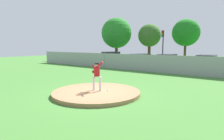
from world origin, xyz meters
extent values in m
plane|color=#427A33|center=(0.00, 6.00, 0.00)|extent=(80.00, 80.00, 0.00)
cube|color=#2B2B2D|center=(0.00, 14.50, 0.00)|extent=(44.00, 7.00, 0.01)
cylinder|color=#99704C|center=(0.00, 0.00, 0.09)|extent=(4.71, 4.71, 0.18)
cylinder|color=silver|center=(-0.25, 0.07, 0.58)|extent=(0.13, 0.13, 0.79)
cylinder|color=silver|center=(0.14, 0.15, 0.58)|extent=(0.13, 0.13, 0.79)
cylinder|color=maroon|center=(-0.05, 0.11, 1.23)|extent=(0.32, 0.32, 0.52)
cylinder|color=maroon|center=(0.13, 0.11, 1.59)|extent=(0.46, 0.18, 0.41)
cylinder|color=maroon|center=(-0.23, 0.11, 1.36)|extent=(0.29, 0.14, 0.46)
ellipsoid|color=#4C2D14|center=(-0.35, 0.16, 1.19)|extent=(0.20, 0.12, 0.18)
sphere|color=tan|center=(-0.05, 0.11, 1.59)|extent=(0.20, 0.20, 0.20)
cylinder|color=black|center=(-0.05, 0.11, 1.66)|extent=(0.21, 0.21, 0.09)
sphere|color=white|center=(0.51, 0.35, 0.22)|extent=(0.07, 0.07, 0.07)
cube|color=gray|center=(0.00, 10.00, 0.87)|extent=(38.18, 0.03, 1.73)
cylinder|color=slate|center=(-19.09, 10.00, 0.92)|extent=(0.07, 0.07, 1.83)
cylinder|color=slate|center=(-7.64, 10.00, 0.92)|extent=(0.07, 0.07, 1.83)
cube|color=#161E4C|center=(-5.01, 14.09, 0.64)|extent=(1.82, 4.81, 0.64)
cube|color=black|center=(-5.01, 14.09, 1.28)|extent=(1.66, 2.65, 0.65)
cylinder|color=black|center=(-5.01, 15.58, 0.32)|extent=(1.86, 0.65, 0.64)
cylinder|color=black|center=(-5.02, 12.60, 0.32)|extent=(1.86, 0.65, 0.64)
cube|color=silver|center=(2.67, 14.28, 0.68)|extent=(2.10, 4.73, 0.71)
cube|color=black|center=(2.67, 14.28, 1.35)|extent=(1.84, 2.64, 0.63)
cylinder|color=black|center=(2.60, 15.72, 0.32)|extent=(1.96, 0.73, 0.64)
cylinder|color=black|center=(2.74, 12.84, 0.32)|extent=(1.96, 0.73, 0.64)
cube|color=tan|center=(-1.74, 14.68, 0.69)|extent=(1.87, 4.83, 0.74)
cube|color=black|center=(-1.74, 14.68, 1.34)|extent=(1.68, 2.67, 0.57)
cylinder|color=black|center=(-1.77, 16.16, 0.32)|extent=(1.83, 0.68, 0.64)
cylinder|color=black|center=(-1.70, 13.20, 0.32)|extent=(1.83, 0.68, 0.64)
cube|color=#232328|center=(-10.04, 14.47, 0.69)|extent=(1.94, 4.62, 0.73)
cube|color=black|center=(-10.04, 14.47, 1.41)|extent=(1.71, 2.57, 0.71)
cylinder|color=black|center=(-10.10, 15.88, 0.32)|extent=(1.83, 0.72, 0.64)
cylinder|color=black|center=(-9.98, 13.06, 0.32)|extent=(1.83, 0.72, 0.64)
cone|color=orange|center=(-7.04, 17.57, 0.28)|extent=(0.32, 0.32, 0.55)
cube|color=black|center=(-7.04, 17.57, 0.02)|extent=(0.40, 0.40, 0.03)
cylinder|color=black|center=(-3.90, 18.58, 2.37)|extent=(0.14, 0.14, 4.74)
cube|color=black|center=(-3.90, 18.40, 4.29)|extent=(0.28, 0.24, 0.90)
sphere|color=red|center=(-3.90, 18.28, 4.56)|extent=(0.18, 0.18, 0.18)
sphere|color=orange|center=(-3.90, 18.28, 4.29)|extent=(0.18, 0.18, 0.18)
sphere|color=green|center=(-3.90, 18.28, 4.02)|extent=(0.18, 0.18, 0.18)
cylinder|color=#4C331E|center=(-14.36, 21.85, 1.50)|extent=(0.55, 0.55, 3.00)
sphere|color=#237D24|center=(-14.36, 21.85, 4.97)|extent=(5.60, 5.60, 5.60)
cylinder|color=#4C331E|center=(-8.87, 24.44, 1.52)|extent=(0.51, 0.51, 3.04)
sphere|color=#366826|center=(-8.87, 24.44, 4.46)|extent=(4.07, 4.07, 4.07)
cylinder|color=#4C331E|center=(-2.66, 24.98, 1.60)|extent=(0.38, 0.38, 3.20)
sphere|color=#1B7A1D|center=(-2.66, 24.98, 4.74)|extent=(4.41, 4.41, 4.41)
camera|label=1|loc=(6.75, -7.57, 2.61)|focal=30.65mm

